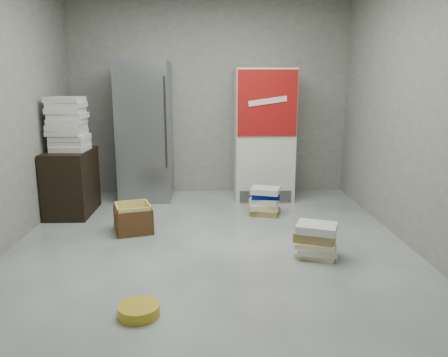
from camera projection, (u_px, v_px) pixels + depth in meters
ground at (211, 254)px, 4.20m from camera, size 5.00×5.00×0.00m
room_shell at (209, 61)px, 3.81m from camera, size 4.04×5.04×2.82m
steel_fridge at (145, 131)px, 6.05m from camera, size 0.70×0.72×1.90m
coke_cooler at (264, 134)px, 6.10m from camera, size 0.80×0.73×1.80m
wood_shelf at (71, 182)px, 5.43m from camera, size 0.50×0.80×0.80m
supply_box_stack at (68, 124)px, 5.27m from camera, size 0.45×0.43×0.65m
phonebook_stack_main at (265, 201)px, 5.43m from camera, size 0.42×0.38×0.35m
phonebook_stack_side at (316, 240)px, 4.11m from camera, size 0.46×0.42×0.33m
cardboard_box at (133, 220)px, 4.81m from camera, size 0.49×0.49×0.31m
bucket_lid at (139, 310)px, 3.10m from camera, size 0.30×0.30×0.08m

